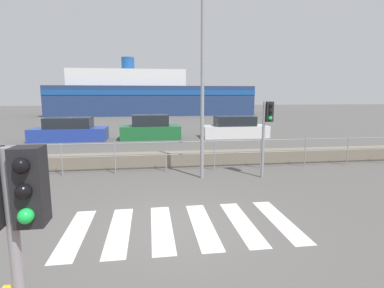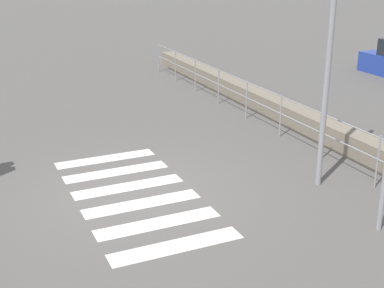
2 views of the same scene
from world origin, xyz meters
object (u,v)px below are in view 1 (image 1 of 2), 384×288
(traffic_light_near, at_px, (11,210))
(parked_car_green, at_px, (151,129))
(ferry_boat, at_px, (148,96))
(traffic_light_far, at_px, (267,122))
(streetlamp, at_px, (203,56))
(parked_car_white, at_px, (235,128))
(parked_car_blue, at_px, (69,131))

(traffic_light_near, relative_size, parked_car_green, 0.63)
(traffic_light_near, height_order, ferry_boat, ferry_boat)
(traffic_light_far, xyz_separation_m, streetlamp, (-2.20, 0.07, 2.15))
(traffic_light_far, xyz_separation_m, parked_car_white, (1.78, 9.98, -1.32))
(ferry_boat, xyz_separation_m, parked_car_white, (5.87, -25.09, -2.09))
(traffic_light_near, distance_m, parked_car_white, 18.48)
(ferry_boat, height_order, parked_car_blue, ferry_boat)
(parked_car_green, bearing_deg, streetlamp, -80.32)
(streetlamp, distance_m, parked_car_white, 11.23)
(traffic_light_near, xyz_separation_m, traffic_light_far, (5.17, 7.09, 0.05))
(streetlamp, bearing_deg, parked_car_green, 99.68)
(ferry_boat, height_order, parked_car_white, ferry_boat)
(parked_car_blue, relative_size, parked_car_white, 1.04)
(ferry_boat, distance_m, parked_car_white, 25.85)
(streetlamp, distance_m, parked_car_blue, 12.50)
(parked_car_green, xyz_separation_m, parked_car_white, (5.67, -0.00, -0.06))
(parked_car_green, bearing_deg, traffic_light_far, -68.68)
(traffic_light_near, xyz_separation_m, parked_car_white, (6.94, 17.07, -1.27))
(streetlamp, xyz_separation_m, parked_car_green, (-1.69, 9.91, -3.41))
(ferry_boat, bearing_deg, traffic_light_far, -83.35)
(traffic_light_near, xyz_separation_m, parked_car_green, (1.27, 17.07, -1.20))
(traffic_light_far, distance_m, ferry_boat, 35.32)
(streetlamp, relative_size, parked_car_blue, 1.46)
(streetlamp, bearing_deg, parked_car_blue, 124.39)
(streetlamp, bearing_deg, parked_car_white, 68.11)
(parked_car_white, bearing_deg, traffic_light_near, -112.13)
(parked_car_green, height_order, parked_car_white, parked_car_green)
(parked_car_blue, xyz_separation_m, parked_car_green, (5.10, 0.00, 0.05))
(traffic_light_far, relative_size, parked_car_green, 0.69)
(parked_car_white, bearing_deg, ferry_boat, 103.16)
(traffic_light_far, bearing_deg, traffic_light_near, -126.06)
(streetlamp, relative_size, parked_car_white, 1.51)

